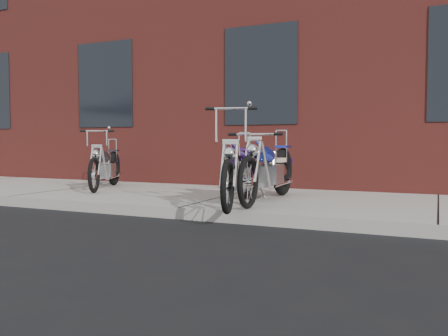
% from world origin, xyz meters
% --- Properties ---
extents(ground, '(120.00, 120.00, 0.00)m').
position_xyz_m(ground, '(0.00, 0.00, 0.00)').
color(ground, black).
rests_on(ground, ground).
extents(sidewalk, '(22.00, 3.00, 0.15)m').
position_xyz_m(sidewalk, '(0.00, 1.50, 0.07)').
color(sidewalk, gray).
rests_on(sidewalk, ground).
extents(building_brick, '(22.00, 10.00, 8.00)m').
position_xyz_m(building_brick, '(0.00, 8.00, 4.00)').
color(building_brick, maroon).
rests_on(building_brick, ground).
extents(chopper_purple, '(0.74, 2.18, 1.25)m').
position_xyz_m(chopper_purple, '(0.59, 0.56, 0.55)').
color(chopper_purple, black).
rests_on(chopper_purple, sidewalk).
extents(chopper_blue, '(0.57, 2.32, 1.01)m').
position_xyz_m(chopper_blue, '(0.81, 1.15, 0.57)').
color(chopper_blue, black).
rests_on(chopper_blue, sidewalk).
extents(chopper_third, '(0.94, 1.89, 1.03)m').
position_xyz_m(chopper_third, '(-2.44, 1.64, 0.52)').
color(chopper_third, black).
rests_on(chopper_third, sidewalk).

